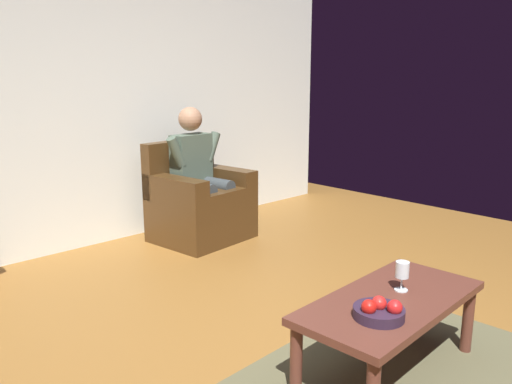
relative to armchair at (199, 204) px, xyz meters
The scene contains 8 objects.
ground_plane 2.59m from the armchair, 71.71° to the left, with size 7.10×7.10×0.00m, color brown.
wall_back 1.37m from the armchair, 34.56° to the right, with size 5.99×0.06×2.60m, color white.
rug 2.59m from the armchair, 74.41° to the left, with size 1.79×1.11×0.01m, color brown.
armchair is the anchor object (origin of this frame).
person_seated 0.34m from the armchair, 96.02° to the left, with size 0.65×0.57×1.24m.
coffee_table 2.57m from the armchair, 74.41° to the left, with size 1.11×0.55×0.42m.
wine_glass_near 2.53m from the armchair, 76.94° to the left, with size 0.07×0.07×0.16m.
fruit_bowl 2.72m from the armchair, 70.07° to the left, with size 0.24×0.24×0.11m.
Camera 1 is at (2.04, 1.30, 1.51)m, focal length 35.89 mm.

